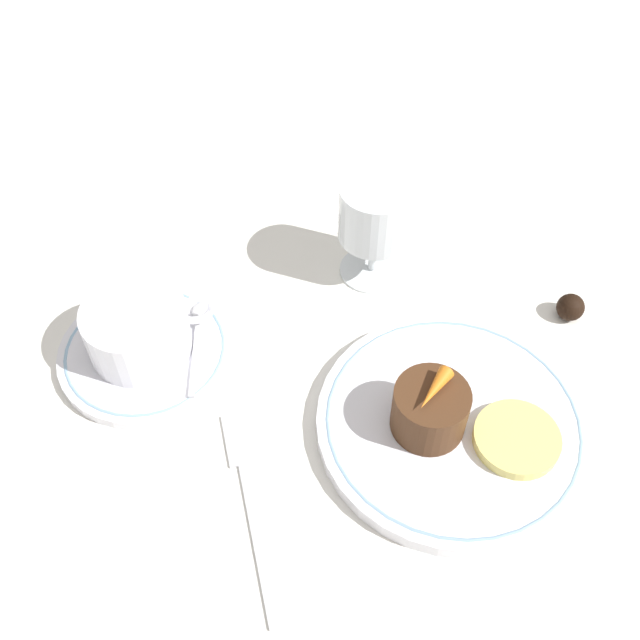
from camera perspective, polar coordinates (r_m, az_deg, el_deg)
The scene contains 11 objects.
ground_plane at distance 0.67m, azimuth 7.89°, elevation -4.86°, with size 3.00×3.00×0.00m, color white.
dinner_plate at distance 0.64m, azimuth 9.63°, elevation -7.93°, with size 0.23×0.23×0.01m.
saucer at distance 0.70m, azimuth -13.14°, elevation -2.39°, with size 0.16×0.16×0.01m.
coffee_cup at distance 0.67m, azimuth -13.74°, elevation -0.62°, with size 0.12×0.09×0.05m.
spoon at distance 0.69m, azimuth -9.33°, elevation -1.25°, with size 0.05×0.10×0.00m.
wine_glass at distance 0.70m, azimuth 4.28°, elevation 7.80°, with size 0.07×0.07×0.11m.
fork at distance 0.61m, azimuth -5.56°, elevation -12.50°, with size 0.04×0.18×0.01m.
dessert_cake at distance 0.61m, azimuth 8.37°, elevation -6.79°, with size 0.06×0.06×0.04m.
carrot_garnish at distance 0.59m, azimuth 8.68°, elevation -5.26°, with size 0.04×0.03×0.01m.
pineapple_slice at distance 0.63m, azimuth 14.76°, elevation -8.75°, with size 0.07×0.07×0.01m.
chocolate_truffle at distance 0.74m, azimuth 18.54°, elevation 0.93°, with size 0.03×0.03×0.03m.
Camera 1 is at (-0.23, -0.31, 0.55)m, focal length 42.00 mm.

